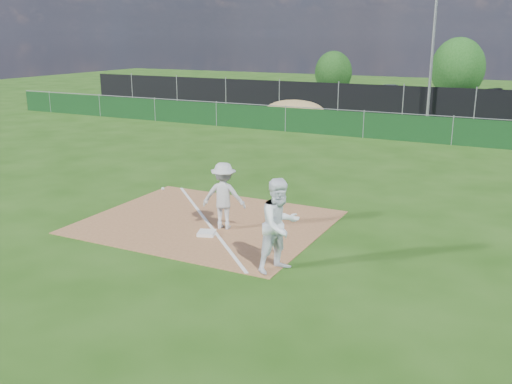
# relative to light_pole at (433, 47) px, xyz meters

# --- Properties ---
(ground) EXTENTS (90.00, 90.00, 0.00)m
(ground) POSITION_rel_light_pole_xyz_m (-1.50, -12.70, -4.00)
(ground) COLOR #20480F
(ground) RESTS_ON ground
(infield_dirt) EXTENTS (6.00, 5.00, 0.02)m
(infield_dirt) POSITION_rel_light_pole_xyz_m (-1.50, -21.70, -3.99)
(infield_dirt) COLOR #915F3A
(infield_dirt) RESTS_ON ground
(foul_line) EXTENTS (5.01, 5.01, 0.01)m
(foul_line) POSITION_rel_light_pole_xyz_m (-1.50, -21.70, -3.98)
(foul_line) COLOR white
(foul_line) RESTS_ON infield_dirt
(green_fence) EXTENTS (44.00, 0.05, 1.20)m
(green_fence) POSITION_rel_light_pole_xyz_m (-1.50, -7.70, -3.40)
(green_fence) COLOR black
(green_fence) RESTS_ON ground
(dirt_mound) EXTENTS (3.38, 2.60, 1.17)m
(dirt_mound) POSITION_rel_light_pole_xyz_m (-6.50, -4.20, -3.42)
(dirt_mound) COLOR #A1854E
(dirt_mound) RESTS_ON ground
(black_fence) EXTENTS (46.00, 0.04, 1.80)m
(black_fence) POSITION_rel_light_pole_xyz_m (-1.50, 0.30, -3.10)
(black_fence) COLOR black
(black_fence) RESTS_ON ground
(parking_lot) EXTENTS (46.00, 9.00, 0.01)m
(parking_lot) POSITION_rel_light_pole_xyz_m (-1.50, 5.30, -4.00)
(parking_lot) COLOR black
(parking_lot) RESTS_ON ground
(light_pole) EXTENTS (0.16, 0.16, 8.00)m
(light_pole) POSITION_rel_light_pole_xyz_m (0.00, 0.00, 0.00)
(light_pole) COLOR slate
(light_pole) RESTS_ON ground
(first_base) EXTENTS (0.51, 0.51, 0.09)m
(first_base) POSITION_rel_light_pole_xyz_m (-0.98, -22.56, -3.94)
(first_base) COLOR silver
(first_base) RESTS_ON infield_dirt
(play_at_first) EXTENTS (2.33, 0.91, 1.68)m
(play_at_first) POSITION_rel_light_pole_xyz_m (-0.85, -21.93, -3.14)
(play_at_first) COLOR silver
(play_at_first) RESTS_ON infield_dirt
(runner) EXTENTS (1.09, 1.19, 1.97)m
(runner) POSITION_rel_light_pole_xyz_m (1.48, -23.68, -3.02)
(runner) COLOR white
(runner) RESTS_ON ground
(car_left) EXTENTS (4.55, 2.71, 1.45)m
(car_left) POSITION_rel_light_pole_xyz_m (-9.41, 4.12, -3.26)
(car_left) COLOR #B0B3B9
(car_left) RESTS_ON parking_lot
(car_mid) EXTENTS (4.60, 2.02, 1.47)m
(car_mid) POSITION_rel_light_pole_xyz_m (-2.87, 3.97, -3.25)
(car_mid) COLOR black
(car_mid) RESTS_ON parking_lot
(tree_left) EXTENTS (2.90, 2.90, 3.45)m
(tree_left) POSITION_rel_light_pole_xyz_m (-9.20, 9.81, -2.23)
(tree_left) COLOR #382316
(tree_left) RESTS_ON ground
(tree_mid) EXTENTS (3.80, 3.80, 4.51)m
(tree_mid) POSITION_rel_light_pole_xyz_m (0.03, 10.44, -1.68)
(tree_mid) COLOR #382316
(tree_mid) RESTS_ON ground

